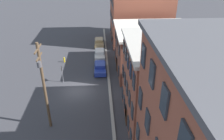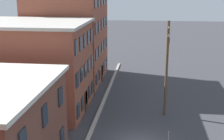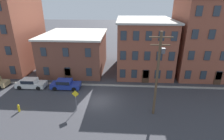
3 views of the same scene
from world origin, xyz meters
TOP-DOWN VIEW (x-y plane):
  - apartment_far at (6.81, 11.97)m, footprint 9.75×12.47m
  - apartment_annex at (18.14, 10.59)m, footprint 12.32×9.70m
  - utility_pole at (6.86, -2.34)m, footprint 2.40×0.44m

SIDE VIEW (x-z plane):
  - apartment_far at x=6.81m, z-range 0.01..9.49m
  - utility_pole at x=6.86m, z-range 0.59..10.33m
  - apartment_annex at x=18.14m, z-range 0.01..13.07m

